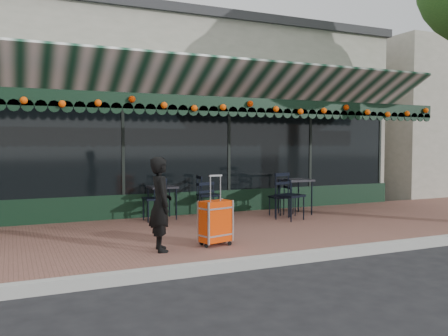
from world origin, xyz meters
name	(u,v)px	position (x,y,z in m)	size (l,w,h in m)	color
ground	(257,266)	(0.00, 0.00, 0.00)	(80.00, 80.00, 0.00)	black
sidewalk	(204,235)	(0.00, 2.00, 0.07)	(18.00, 4.00, 0.15)	brown
curb	(260,262)	(0.00, -0.08, 0.07)	(18.00, 0.16, 0.15)	#9E9E99
restaurant_building	(128,124)	(0.00, 7.84, 2.27)	(12.00, 9.60, 4.50)	gray
neighbor_building_right	(447,126)	(13.00, 8.00, 2.40)	(12.00, 8.00, 4.80)	#A9A295
woman	(161,204)	(-1.15, 0.82, 0.83)	(0.50, 0.33, 1.37)	black
suitcase	(216,222)	(-0.28, 0.83, 0.51)	(0.52, 0.38, 1.07)	red
cafe_table_a	(295,183)	(2.58, 3.04, 0.85)	(0.63, 0.63, 0.78)	black
cafe_table_b	(162,189)	(-0.28, 3.61, 0.76)	(0.55, 0.55, 0.68)	black
chair_a_left	(280,197)	(2.11, 2.91, 0.55)	(0.40, 0.40, 0.81)	black
chair_a_right	(287,197)	(2.38, 3.05, 0.54)	(0.39, 0.39, 0.79)	black
chair_a_front	(290,196)	(2.06, 2.44, 0.64)	(0.49, 0.49, 0.97)	black
chair_b_left	(154,199)	(-0.49, 3.44, 0.59)	(0.44, 0.44, 0.88)	black
chair_b_right	(208,195)	(0.74, 3.60, 0.59)	(0.44, 0.44, 0.89)	black
chair_b_front	(213,204)	(0.36, 2.45, 0.57)	(0.42, 0.42, 0.83)	black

